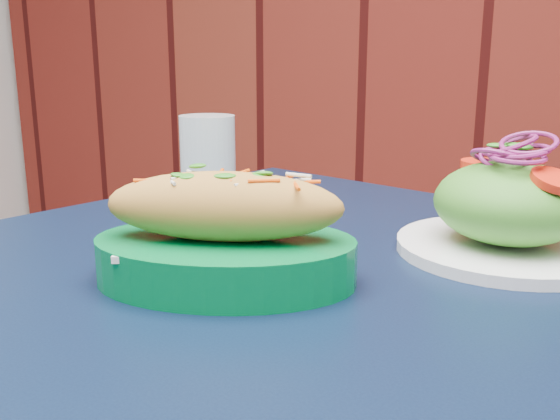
% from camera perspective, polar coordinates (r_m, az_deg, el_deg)
% --- Properties ---
extents(cafe_table, '(0.98, 0.98, 0.75)m').
position_cam_1_polar(cafe_table, '(0.64, 1.29, -12.95)').
color(cafe_table, black).
rests_on(cafe_table, ground).
extents(banh_mi_basket, '(0.28, 0.23, 0.11)m').
position_cam_1_polar(banh_mi_basket, '(0.56, -5.09, -2.41)').
color(banh_mi_basket, '#006B31').
rests_on(banh_mi_basket, cafe_table).
extents(salad_plate, '(0.23, 0.23, 0.12)m').
position_cam_1_polar(salad_plate, '(0.68, 20.24, 0.00)').
color(salad_plate, white).
rests_on(salad_plate, cafe_table).
extents(water_glass, '(0.08, 0.08, 0.12)m').
position_cam_1_polar(water_glass, '(0.86, -6.60, 4.53)').
color(water_glass, silver).
rests_on(water_glass, cafe_table).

